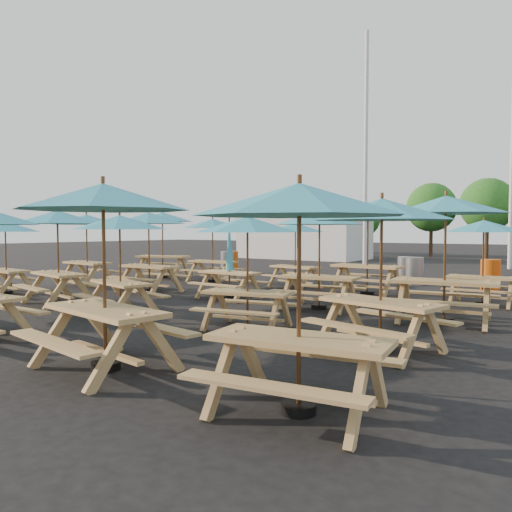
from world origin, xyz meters
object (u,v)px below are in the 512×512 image
Objects in this scene: picnic_unit_10 at (229,265)px; picnic_unit_1 at (5,231)px; picnic_unit_3 at (162,221)px; picnic_unit_13 at (247,231)px; picnic_unit_2 at (86,224)px; picnic_unit_14 at (319,223)px; picnic_unit_12 at (103,207)px; waste_bin_3 at (415,271)px; picnic_unit_6 at (149,222)px; picnic_unit_9 at (120,228)px; picnic_unit_7 at (213,227)px; picnic_unit_18 at (446,212)px; picnic_unit_5 at (57,222)px; waste_bin_0 at (231,262)px; waste_bin_1 at (227,262)px; picnic_unit_11 at (295,231)px; picnic_unit_17 at (382,218)px; waste_bin_2 at (406,270)px; waste_bin_4 at (490,274)px; picnic_unit_16 at (299,213)px; picnic_unit_15 at (368,218)px; picnic_unit_19 at (484,231)px.

picnic_unit_1 is at bearing -150.44° from picnic_unit_10.
picnic_unit_3 is 10.64m from picnic_unit_13.
picnic_unit_2 is 1.03× the size of picnic_unit_14.
picnic_unit_14 is at bearing 21.16° from picnic_unit_1.
waste_bin_3 is at bearing 98.00° from picnic_unit_12.
picnic_unit_9 is at bearing -50.94° from picnic_unit_6.
picnic_unit_7 is at bearing -19.81° from picnic_unit_3.
picnic_unit_18 is at bearing 31.93° from picnic_unit_13.
picnic_unit_18 is 2.83× the size of waste_bin_3.
picnic_unit_9 is 4.53m from picnic_unit_14.
picnic_unit_12 is (8.83, -3.33, 0.32)m from picnic_unit_1.
picnic_unit_14 is (5.67, 3.13, -0.03)m from picnic_unit_5.
waste_bin_0 is at bearing 178.49° from waste_bin_3.
waste_bin_0 and waste_bin_1 have the same top height.
picnic_unit_11 is at bearing -32.27° from waste_bin_0.
picnic_unit_3 is at bearing 154.07° from picnic_unit_10.
waste_bin_2 is at bearing 118.77° from picnic_unit_17.
picnic_unit_14 is at bearing -91.61° from waste_bin_3.
picnic_unit_12 is 2.74× the size of waste_bin_4.
picnic_unit_2 is 0.81× the size of picnic_unit_3.
picnic_unit_12 reaches higher than waste_bin_0.
picnic_unit_9 is 1.00× the size of picnic_unit_16.
picnic_unit_17 is 2.72× the size of waste_bin_4.
picnic_unit_7 is 6.92m from waste_bin_2.
picnic_unit_15 is at bearing -126.70° from waste_bin_4.
picnic_unit_1 is 0.92× the size of picnic_unit_13.
picnic_unit_5 reaches higher than picnic_unit_7.
picnic_unit_16 is 2.58× the size of waste_bin_3.
waste_bin_2 is (8.46, 3.32, -1.75)m from picnic_unit_3.
picnic_unit_6 is 8.36m from picnic_unit_12.
picnic_unit_7 is (-0.36, 3.33, -0.11)m from picnic_unit_6.
picnic_unit_13 is at bearing -86.42° from picnic_unit_15.
waste_bin_3 is (3.01, 6.25, -0.43)m from picnic_unit_10.
picnic_unit_11 is (0.17, 3.16, 0.92)m from picnic_unit_10.
waste_bin_0 is (-1.88, 3.44, -1.50)m from picnic_unit_7.
picnic_unit_15 is 2.71× the size of waste_bin_2.
picnic_unit_2 is 2.94m from picnic_unit_6.
picnic_unit_15 reaches higher than waste_bin_1.
picnic_unit_1 is 12.90m from waste_bin_3.
picnic_unit_3 is 3.14× the size of waste_bin_2.
picnic_unit_19 is 4.70m from waste_bin_3.
picnic_unit_5 is 11.30m from waste_bin_3.
picnic_unit_2 is 11.46m from picnic_unit_18.
picnic_unit_18 is at bearing -32.04° from waste_bin_0.
waste_bin_0 is 0.26m from waste_bin_1.
waste_bin_4 is at bearing 52.39° from picnic_unit_10.
waste_bin_1 is (-2.25, 6.51, -1.61)m from picnic_unit_6.
picnic_unit_15 is (8.47, 3.28, 0.13)m from picnic_unit_2.
picnic_unit_16 is at bearing -96.92° from picnic_unit_18.
picnic_unit_19 is at bearing 79.39° from picnic_unit_18.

